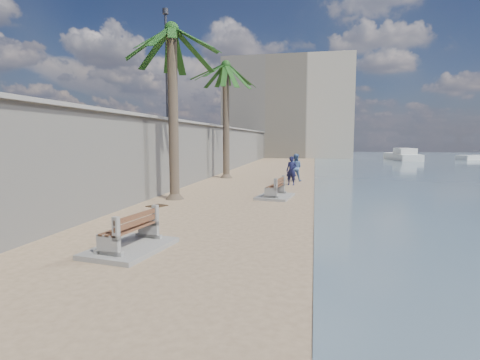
{
  "coord_description": "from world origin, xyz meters",
  "views": [
    {
      "loc": [
        1.97,
        -5.41,
        2.58
      ],
      "look_at": [
        -0.5,
        7.0,
        1.2
      ],
      "focal_mm": 28.0,
      "sensor_mm": 36.0,
      "label": 1
    }
  ],
  "objects": [
    {
      "name": "ground_plane",
      "position": [
        0.0,
        0.0,
        0.0
      ],
      "size": [
        140.0,
        140.0,
        0.0
      ],
      "primitive_type": "plane",
      "color": "tan"
    },
    {
      "name": "seawall",
      "position": [
        -5.2,
        20.0,
        1.75
      ],
      "size": [
        0.45,
        70.0,
        3.5
      ],
      "primitive_type": "cube",
      "color": "gray",
      "rests_on": "ground_plane"
    },
    {
      "name": "wall_cap",
      "position": [
        -5.2,
        20.0,
        3.55
      ],
      "size": [
        0.8,
        70.0,
        0.12
      ],
      "primitive_type": "cube",
      "color": "gray",
      "rests_on": "seawall"
    },
    {
      "name": "end_building",
      "position": [
        -2.0,
        52.0,
        7.0
      ],
      "size": [
        18.0,
        12.0,
        14.0
      ],
      "primitive_type": "cube",
      "color": "#B7AA93",
      "rests_on": "ground_plane"
    },
    {
      "name": "bench_near",
      "position": [
        -2.19,
        2.42,
        0.38
      ],
      "size": [
        1.71,
        2.26,
        0.87
      ],
      "color": "gray",
      "rests_on": "ground_plane"
    },
    {
      "name": "bench_far",
      "position": [
        0.29,
        10.97,
        0.37
      ],
      "size": [
        1.66,
        2.22,
        0.86
      ],
      "color": "gray",
      "rests_on": "ground_plane"
    },
    {
      "name": "palm_mid",
      "position": [
        -3.94,
        9.77,
        7.03
      ],
      "size": [
        5.0,
        5.0,
        8.03
      ],
      "color": "brown",
      "rests_on": "ground_plane"
    },
    {
      "name": "palm_back",
      "position": [
        -3.84,
        19.06,
        7.31
      ],
      "size": [
        5.0,
        5.0,
        8.33
      ],
      "color": "brown",
      "rests_on": "ground_plane"
    },
    {
      "name": "streetlight",
      "position": [
        -5.1,
        12.0,
        6.64
      ],
      "size": [
        0.28,
        0.28,
        5.12
      ],
      "color": "#2D2D33",
      "rests_on": "wall_cap"
    },
    {
      "name": "person_a",
      "position": [
        0.71,
        15.81,
        0.94
      ],
      "size": [
        0.76,
        0.6,
        1.87
      ],
      "primitive_type": "imported",
      "rotation": [
        0.0,
        0.0,
        -0.23
      ],
      "color": "#15163A",
      "rests_on": "ground_plane"
    },
    {
      "name": "person_b",
      "position": [
        0.83,
        17.82,
        0.94
      ],
      "size": [
        0.96,
        0.77,
        1.88
      ],
      "primitive_type": "imported",
      "rotation": [
        0.0,
        0.0,
        3.07
      ],
      "color": "#496798",
      "rests_on": "ground_plane"
    },
    {
      "name": "yacht_far",
      "position": [
        12.86,
        45.04,
        0.35
      ],
      "size": [
        3.05,
        8.74,
        1.5
      ],
      "primitive_type": null,
      "rotation": [
        0.0,
        0.0,
        1.65
      ],
      "color": "silver",
      "rests_on": "bay_water"
    },
    {
      "name": "debris_c",
      "position": [
        -3.98,
        7.97,
        0.01
      ],
      "size": [
        0.78,
        0.85,
        0.03
      ],
      "primitive_type": "cube",
      "rotation": [
        0.0,
        0.0,
        1.14
      ],
      "color": "#382616",
      "rests_on": "ground_plane"
    },
    {
      "name": "debris_d",
      "position": [
        -2.38,
        2.29,
        0.01
      ],
      "size": [
        0.62,
        0.59,
        0.03
      ],
      "primitive_type": "cube",
      "rotation": [
        0.0,
        0.0,
        0.6
      ],
      "color": "#382616",
      "rests_on": "ground_plane"
    }
  ]
}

